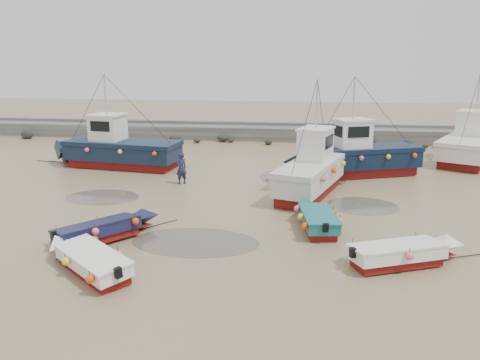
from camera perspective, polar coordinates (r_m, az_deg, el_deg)
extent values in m
plane|color=#8F7D57|center=(21.74, 2.16, -5.16)|extent=(120.00, 120.00, 0.00)
cube|color=slate|center=(42.94, 4.95, 5.64)|extent=(60.00, 2.20, 1.20)
cube|color=slate|center=(44.02, 5.05, 6.82)|extent=(60.00, 0.60, 0.25)
ellipsoid|color=black|center=(40.15, 12.05, 4.28)|extent=(0.84, 0.86, 0.51)
ellipsoid|color=black|center=(41.94, 15.58, 4.58)|extent=(0.98, 1.07, 0.72)
ellipsoid|color=black|center=(42.35, 24.32, 3.80)|extent=(0.78, 0.90, 0.59)
ellipsoid|color=black|center=(42.00, -2.12, 5.13)|extent=(0.99, 0.80, 0.58)
ellipsoid|color=black|center=(42.05, 21.65, 3.88)|extent=(0.54, 0.46, 0.30)
ellipsoid|color=black|center=(47.92, -24.67, 4.85)|extent=(0.65, 0.64, 0.43)
ellipsoid|color=black|center=(41.71, 18.25, 4.14)|extent=(0.61, 0.47, 0.46)
ellipsoid|color=black|center=(41.71, -1.12, 4.89)|extent=(0.61, 0.53, 0.32)
ellipsoid|color=black|center=(42.57, 19.83, 4.24)|extent=(0.67, 0.55, 0.43)
ellipsoid|color=black|center=(41.79, -7.95, 5.00)|extent=(1.09, 0.88, 0.72)
ellipsoid|color=black|center=(41.65, -5.26, 4.83)|extent=(0.65, 0.60, 0.37)
ellipsoid|color=black|center=(41.09, 18.10, 4.13)|extent=(0.88, 0.64, 0.62)
ellipsoid|color=black|center=(40.69, 3.47, 4.62)|extent=(0.64, 0.62, 0.48)
ellipsoid|color=black|center=(47.96, -24.51, 5.07)|extent=(1.10, 0.87, 0.86)
ellipsoid|color=black|center=(41.84, 15.65, 4.34)|extent=(0.55, 0.45, 0.29)
cylinder|color=#534D41|center=(19.59, -5.48, -7.52)|extent=(5.34, 5.34, 0.01)
cylinder|color=#534D41|center=(24.83, 14.68, -3.07)|extent=(3.70, 3.70, 0.01)
cylinder|color=#534D41|center=(26.58, -16.42, -2.01)|extent=(4.04, 4.04, 0.01)
cylinder|color=#534D41|center=(29.85, 7.65, 0.30)|extent=(5.48, 5.48, 0.01)
cube|color=maroon|center=(17.50, -17.29, -10.48)|extent=(3.17, 2.87, 0.30)
cube|color=white|center=(17.35, -17.38, -9.35)|extent=(3.47, 3.16, 0.45)
pyramid|color=white|center=(18.96, -20.27, -6.05)|extent=(1.36, 1.43, 0.90)
cube|color=brown|center=(17.29, -17.42, -8.85)|extent=(2.88, 2.62, 0.10)
cube|color=white|center=(17.25, -17.45, -8.58)|extent=(3.56, 3.25, 0.07)
cube|color=black|center=(15.80, -14.49, -10.90)|extent=(0.28, 0.28, 0.35)
cylinder|color=black|center=(20.06, -21.04, -7.87)|extent=(1.57, 1.30, 0.04)
sphere|color=#F3420E|center=(15.89, -17.66, -11.28)|extent=(0.30, 0.30, 0.30)
sphere|color=#F3420E|center=(17.24, -14.46, -8.92)|extent=(0.30, 0.30, 0.30)
sphere|color=#F3420E|center=(17.43, -20.33, -9.13)|extent=(0.30, 0.30, 0.30)
sphere|color=#F3420E|center=(18.75, -17.20, -7.14)|extent=(0.30, 0.30, 0.30)
cube|color=maroon|center=(20.31, -16.84, -6.85)|extent=(2.98, 3.18, 0.30)
cube|color=#151839|center=(20.18, -16.92, -5.86)|extent=(3.29, 3.50, 0.45)
pyramid|color=#151839|center=(20.89, -12.01, -3.51)|extent=(1.58, 1.50, 0.90)
cube|color=brown|center=(20.12, -16.96, -5.42)|extent=(2.72, 2.90, 0.10)
cube|color=#151839|center=(20.09, -16.98, -5.18)|extent=(3.39, 3.59, 0.07)
cube|color=black|center=(19.52, -21.61, -6.44)|extent=(0.28, 0.28, 0.35)
cylinder|color=black|center=(21.61, -9.89, -5.42)|extent=(1.33, 1.55, 0.04)
sphere|color=#F3420E|center=(20.43, -21.36, -5.68)|extent=(0.30, 0.30, 0.30)
sphere|color=#F3420E|center=(19.24, -17.04, -6.56)|extent=(0.30, 0.30, 0.30)
sphere|color=#F3420E|center=(21.05, -16.86, -4.68)|extent=(0.30, 0.30, 0.30)
sphere|color=#F3420E|center=(19.97, -12.43, -5.44)|extent=(0.30, 0.30, 0.30)
cube|color=maroon|center=(20.92, 9.49, -5.75)|extent=(1.52, 2.83, 0.30)
cube|color=#1A6769|center=(20.79, 9.53, -4.78)|extent=(1.75, 3.06, 0.45)
pyramid|color=#1A6769|center=(22.33, 8.74, -2.15)|extent=(1.42, 0.91, 0.90)
cube|color=brown|center=(20.74, 9.55, -4.35)|extent=(1.42, 2.56, 0.10)
cube|color=#1A6769|center=(20.71, 9.56, -4.11)|extent=(1.81, 3.13, 0.07)
cube|color=black|center=(19.35, 10.37, -5.79)|extent=(0.25, 0.21, 0.35)
cylinder|color=black|center=(23.38, 8.31, -3.78)|extent=(0.35, 1.98, 0.04)
sphere|color=#F3420E|center=(19.56, 7.90, -5.66)|extent=(0.30, 0.30, 0.30)
sphere|color=#F3420E|center=(20.39, 12.00, -4.99)|extent=(0.30, 0.30, 0.30)
sphere|color=#F3420E|center=(20.63, 7.40, -4.55)|extent=(0.30, 0.30, 0.30)
sphere|color=#F3420E|center=(21.45, 11.31, -3.95)|extent=(0.30, 0.30, 0.30)
sphere|color=#F3420E|center=(21.70, 6.96, -3.54)|extent=(0.30, 0.30, 0.30)
cube|color=maroon|center=(18.25, 18.51, -9.50)|extent=(3.35, 2.25, 0.30)
cube|color=white|center=(18.11, 18.61, -8.42)|extent=(3.63, 2.52, 0.45)
pyramid|color=white|center=(19.11, 23.87, -6.25)|extent=(1.16, 1.49, 0.90)
cube|color=brown|center=(18.04, 18.65, -7.94)|extent=(3.04, 2.07, 0.10)
cube|color=white|center=(18.01, 18.68, -7.67)|extent=(3.73, 2.60, 0.07)
cube|color=black|center=(17.16, 13.66, -8.71)|extent=(0.25, 0.27, 0.35)
cylinder|color=black|center=(19.99, 25.57, -8.45)|extent=(1.86, 0.80, 0.04)
sphere|color=#F3420E|center=(18.01, 13.65, -7.81)|extent=(0.30, 0.30, 0.30)
sphere|color=#F3420E|center=(17.48, 20.04, -9.03)|extent=(0.30, 0.30, 0.30)
sphere|color=#F3420E|center=(19.39, 20.72, -6.71)|extent=(0.30, 0.30, 0.30)
cube|color=maroon|center=(33.32, -13.98, 2.00)|extent=(7.41, 3.24, 0.55)
cube|color=#0F1D32|center=(33.17, -14.06, 3.26)|extent=(7.99, 3.71, 0.95)
pyramid|color=#0F1D32|center=(35.38, -20.40, 4.63)|extent=(1.77, 2.88, 1.40)
cube|color=brown|center=(33.07, -14.11, 4.14)|extent=(7.80, 3.58, 0.08)
cube|color=#0F1D32|center=(33.05, -14.13, 4.38)|extent=(8.17, 3.79, 0.30)
cube|color=white|center=(33.42, -15.82, 6.06)|extent=(2.23, 2.15, 1.70)
cube|color=white|center=(33.30, -15.93, 7.61)|extent=(2.41, 2.32, 0.12)
cube|color=black|center=(33.91, -17.34, 6.51)|extent=(0.26, 1.61, 0.68)
cylinder|color=#B7B7B2|center=(33.17, -16.09, 9.94)|extent=(0.10, 0.10, 2.60)
cylinder|color=black|center=(36.37, -21.67, 2.05)|extent=(2.98, 0.45, 0.05)
sphere|color=#EC5D7A|center=(30.42, -10.38, 3.13)|extent=(0.30, 0.30, 0.30)
sphere|color=#EC5D7A|center=(33.56, -10.13, 4.23)|extent=(0.30, 0.30, 0.30)
sphere|color=#EC5D7A|center=(31.54, -14.41, 3.32)|extent=(0.30, 0.30, 0.30)
sphere|color=#EC5D7A|center=(34.67, -13.81, 4.37)|extent=(0.30, 0.30, 0.30)
sphere|color=#EC5D7A|center=(32.80, -18.15, 3.47)|extent=(0.30, 0.30, 0.30)
sphere|color=#EC5D7A|center=(35.90, -17.25, 4.48)|extent=(0.30, 0.30, 0.30)
cube|color=maroon|center=(26.01, 8.44, -1.29)|extent=(3.63, 6.15, 0.55)
cube|color=silver|center=(25.81, 8.50, 0.30)|extent=(4.07, 6.66, 0.95)
pyramid|color=silver|center=(29.12, 10.82, 3.28)|extent=(2.50, 2.04, 1.40)
cube|color=brown|center=(25.69, 8.55, 1.42)|extent=(3.94, 6.50, 0.08)
cube|color=silver|center=(25.66, 8.56, 1.72)|extent=(4.16, 6.81, 0.30)
cube|color=white|center=(26.26, 9.22, 4.16)|extent=(2.07, 2.38, 1.70)
cube|color=white|center=(26.11, 9.30, 6.12)|extent=(2.24, 2.57, 0.12)
cube|color=black|center=(27.18, 9.89, 5.04)|extent=(1.23, 0.46, 0.68)
cylinder|color=#B7B7B2|center=(25.95, 9.43, 9.09)|extent=(0.10, 0.10, 2.60)
cylinder|color=black|center=(30.51, 11.21, 0.52)|extent=(1.01, 2.86, 0.05)
sphere|color=#EC5D7A|center=(23.83, 3.93, 0.10)|extent=(0.30, 0.30, 0.30)
sphere|color=#EC5D7A|center=(24.00, 10.15, 0.00)|extent=(0.30, 0.30, 0.30)
sphere|color=#EC5D7A|center=(25.65, 5.64, 1.12)|extent=(0.30, 0.30, 0.30)
sphere|color=#EC5D7A|center=(25.87, 11.40, 1.02)|extent=(0.30, 0.30, 0.30)
sphere|color=#EC5D7A|center=(27.48, 7.13, 2.01)|extent=(0.30, 0.30, 0.30)
sphere|color=#EC5D7A|center=(27.77, 12.49, 1.90)|extent=(0.30, 0.30, 0.30)
cube|color=maroon|center=(31.22, 14.83, 1.09)|extent=(6.71, 4.19, 0.55)
cube|color=black|center=(31.05, 14.92, 2.43)|extent=(7.27, 4.70, 0.95)
pyramid|color=black|center=(29.30, 8.10, 3.46)|extent=(2.20, 2.82, 1.40)
cube|color=brown|center=(30.95, 14.99, 3.37)|extent=(7.09, 4.55, 0.08)
cube|color=black|center=(30.93, 15.00, 3.62)|extent=(7.44, 4.80, 0.30)
cube|color=white|center=(30.34, 13.56, 5.37)|extent=(2.48, 2.32, 1.70)
cube|color=white|center=(30.21, 13.66, 7.07)|extent=(2.68, 2.51, 0.12)
cube|color=black|center=(29.86, 11.82, 5.81)|extent=(0.56, 1.40, 0.68)
cylinder|color=#B7B7B2|center=(30.06, 13.82, 9.63)|extent=(0.10, 0.10, 2.60)
cylinder|color=black|center=(29.30, 5.93, 0.13)|extent=(2.83, 1.09, 0.05)
sphere|color=#EC5D7A|center=(31.21, 20.55, 2.71)|extent=(0.30, 0.30, 0.30)
sphere|color=#EC5D7A|center=(33.01, 16.68, 3.66)|extent=(0.30, 0.30, 0.30)
sphere|color=#EC5D7A|center=(30.26, 17.67, 2.60)|extent=(0.30, 0.30, 0.30)
sphere|color=#EC5D7A|center=(32.17, 13.86, 3.57)|extent=(0.30, 0.30, 0.30)
sphere|color=#EC5D7A|center=(29.39, 14.61, 2.48)|extent=(0.30, 0.30, 0.30)
sphere|color=#EC5D7A|center=(31.40, 10.89, 3.47)|extent=(0.30, 0.30, 0.30)
sphere|color=#EC5D7A|center=(28.61, 11.37, 2.34)|extent=(0.30, 0.30, 0.30)
cube|color=maroon|center=(37.60, 26.04, 2.36)|extent=(5.61, 7.27, 0.55)
cube|color=silver|center=(37.47, 26.17, 3.47)|extent=(6.26, 7.94, 0.95)
cube|color=brown|center=(37.38, 26.26, 4.25)|extent=(6.07, 7.73, 0.08)
cube|color=silver|center=(37.36, 26.28, 4.46)|extent=(6.39, 8.11, 0.30)
cube|color=white|center=(38.20, 26.73, 6.08)|extent=(2.86, 2.80, 1.70)
cube|color=white|center=(38.10, 26.89, 7.43)|extent=(3.09, 3.02, 0.12)
cube|color=black|center=(39.17, 27.04, 6.61)|extent=(1.63, 0.93, 0.68)
cylinder|color=#B7B7B2|center=(37.98, 27.13, 9.46)|extent=(0.10, 0.10, 2.60)
sphere|color=#EC5D7A|center=(34.91, 22.65, 3.72)|extent=(0.30, 0.30, 0.30)
sphere|color=#EC5D7A|center=(37.16, 23.54, 4.24)|extent=(0.30, 0.30, 0.30)
sphere|color=#EC5D7A|center=(39.42, 24.34, 4.70)|extent=(0.30, 0.30, 0.30)
imported|color=#1C1E3B|center=(28.37, -7.12, -0.46)|extent=(0.83, 0.81, 1.92)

